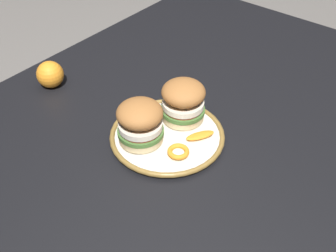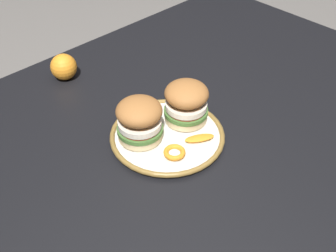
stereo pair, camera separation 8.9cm
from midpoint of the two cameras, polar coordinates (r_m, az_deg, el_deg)
dining_table at (r=1.07m, az=4.95°, el=-3.46°), size 1.41×1.01×0.73m
dinner_plate at (r=0.96m, az=2.64°, el=-1.49°), size 0.27×0.27×0.02m
sandwich_half_left at (r=0.92m, az=-1.17°, el=0.80°), size 0.12×0.12×0.10m
sandwich_half_right at (r=0.97m, az=4.96°, el=3.13°), size 0.14×0.14×0.10m
orange_peel_curled at (r=0.91m, az=3.72°, el=-3.75°), size 0.06×0.06×0.01m
orange_peel_strip_long at (r=0.95m, az=7.04°, el=-1.77°), size 0.07×0.06×0.01m
whole_orange at (r=1.18m, az=-12.03°, el=7.87°), size 0.07×0.07×0.07m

